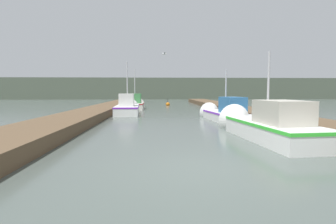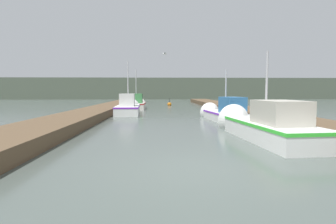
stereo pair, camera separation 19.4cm
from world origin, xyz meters
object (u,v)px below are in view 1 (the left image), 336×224
fishing_boat_3 (135,104)px  seagull_lead (164,54)px  fishing_boat_0 (263,125)px  mooring_piling_0 (287,119)px  fishing_boat_2 (128,108)px  fishing_boat_1 (224,113)px  channel_buoy (168,104)px  mooring_piling_1 (121,103)px

fishing_boat_3 → seagull_lead: 8.93m
fishing_boat_0 → mooring_piling_0: bearing=14.0°
fishing_boat_2 → seagull_lead: (2.73, -2.18, 3.78)m
fishing_boat_2 → fishing_boat_3: 5.48m
seagull_lead → fishing_boat_2: bearing=-132.2°
fishing_boat_1 → fishing_boat_3: 12.07m
fishing_boat_0 → channel_buoy: 21.88m
fishing_boat_0 → mooring_piling_0: (1.12, 0.38, 0.17)m
fishing_boat_3 → seagull_lead: bearing=-71.4°
fishing_boat_1 → seagull_lead: bearing=134.6°
fishing_boat_0 → fishing_boat_1: fishing_boat_0 is taller
fishing_boat_1 → fishing_boat_3: (-6.00, 10.48, 0.04)m
mooring_piling_0 → seagull_lead: seagull_lead is taller
fishing_boat_1 → mooring_piling_0: 5.20m
mooring_piling_1 → fishing_boat_1: bearing=-48.0°
fishing_boat_0 → fishing_boat_3: (-6.02, 15.92, -0.01)m
fishing_boat_2 → seagull_lead: bearing=-41.2°
fishing_boat_1 → channel_buoy: fishing_boat_1 is taller
fishing_boat_2 → mooring_piling_1: (-0.84, 2.75, 0.23)m
mooring_piling_1 → channel_buoy: (4.45, 8.54, -0.56)m
fishing_boat_0 → mooring_piling_1: (-7.01, 13.19, 0.23)m
fishing_boat_0 → fishing_boat_2: 12.13m
channel_buoy → seagull_lead: bearing=-93.7°
mooring_piling_1 → channel_buoy: mooring_piling_1 is taller
mooring_piling_0 → channel_buoy: size_ratio=1.28×
mooring_piling_0 → channel_buoy: (-3.67, 21.35, -0.49)m
fishing_boat_0 → fishing_boat_1: bearing=85.5°
fishing_boat_1 → fishing_boat_2: (-6.14, 5.00, 0.05)m
fishing_boat_1 → mooring_piling_1: bearing=126.3°
fishing_boat_1 → seagull_lead: (-3.41, 2.82, 3.83)m
mooring_piling_0 → fishing_boat_1: bearing=102.7°
fishing_boat_3 → channel_buoy: bearing=59.1°
seagull_lead → mooring_piling_1: bearing=-147.7°
fishing_boat_1 → fishing_boat_2: 7.91m
fishing_boat_2 → fishing_boat_3: fishing_boat_2 is taller
fishing_boat_0 → mooring_piling_1: size_ratio=4.32×
fishing_boat_2 → mooring_piling_0: (7.28, -10.07, 0.17)m
fishing_boat_3 → mooring_piling_0: fishing_boat_3 is taller
fishing_boat_0 → fishing_boat_2: fishing_boat_2 is taller
fishing_boat_0 → mooring_piling_0: 1.19m
fishing_boat_0 → seagull_lead: bearing=107.8°
channel_buoy → seagull_lead: size_ratio=1.78×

